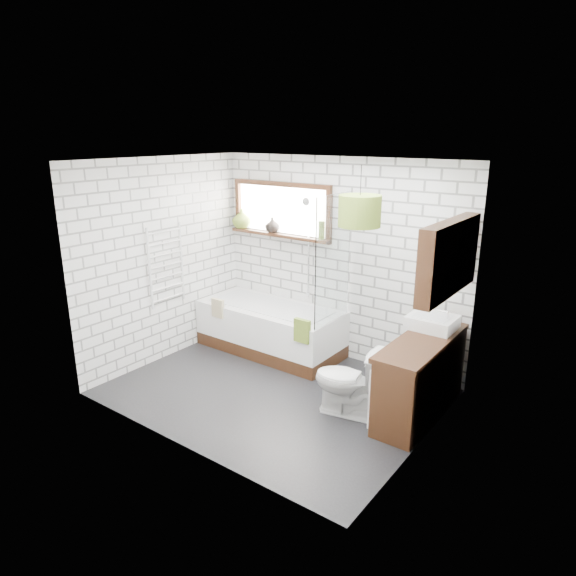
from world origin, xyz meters
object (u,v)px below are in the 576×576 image
Objects in this scene: vanity at (421,377)px; basin at (432,322)px; pendant at (360,211)px; bathtub at (270,328)px; toilet at (350,381)px.

basin is (-0.06, 0.36, 0.47)m from vanity.
vanity is 3.70× the size of pendant.
pendant is at bearing -133.10° from vanity.
pendant is (-0.43, -0.88, 1.23)m from basin.
toilet is (1.64, -0.79, 0.06)m from bathtub.
bathtub is at bearing -179.70° from basin.
bathtub is at bearing -127.54° from toilet.
vanity is 1.84m from pendant.
toilet is at bearing -142.41° from vanity.
pendant is at bearing -115.87° from basin.
bathtub is at bearing 171.00° from vanity.
vanity is at bearing -9.00° from bathtub.
bathtub is 2.24m from vanity.
bathtub is 4.97× the size of pendant.
vanity is 1.91× the size of toilet.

